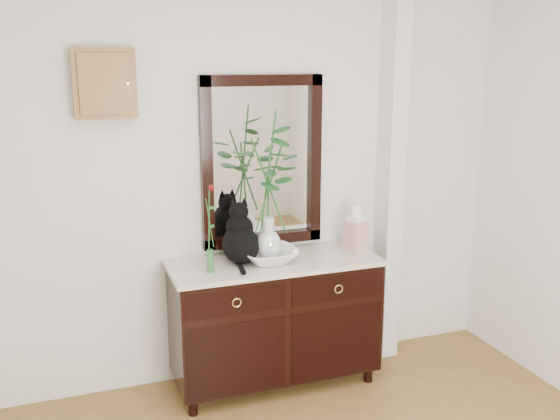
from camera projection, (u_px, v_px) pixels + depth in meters
name	position (u px, v px, depth m)	size (l,w,h in m)	color
wall_back	(247.00, 176.00, 4.00)	(3.60, 0.04, 2.70)	silver
pilaster	(390.00, 169.00, 4.26)	(0.12, 0.20, 2.70)	silver
sideboard	(275.00, 316.00, 4.01)	(1.33, 0.52, 0.82)	black
wall_mirror	(262.00, 162.00, 4.00)	(0.80, 0.06, 1.10)	black
key_cabinet	(105.00, 83.00, 3.54)	(0.35, 0.10, 0.40)	brown
cat	(241.00, 233.00, 3.85)	(0.27, 0.33, 0.38)	black
lotus_bowl	(269.00, 255.00, 3.88)	(0.36, 0.36, 0.09)	white
vase_branches	(268.00, 186.00, 3.78)	(0.44, 0.44, 0.93)	silver
bud_vase_rose	(209.00, 228.00, 3.64)	(0.07, 0.07, 0.54)	#2E663A
ginger_jar	(356.00, 227.00, 4.09)	(0.12, 0.12, 0.33)	white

